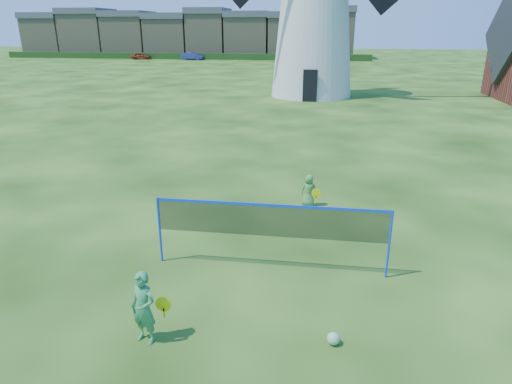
{
  "coord_description": "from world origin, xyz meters",
  "views": [
    {
      "loc": [
        1.6,
        -9.03,
        5.05
      ],
      "look_at": [
        0.2,
        0.5,
        1.5
      ],
      "focal_mm": 31.48,
      "sensor_mm": 36.0,
      "label": 1
    }
  ],
  "objects": [
    {
      "name": "hedge",
      "position": [
        -22.0,
        66.0,
        0.5
      ],
      "size": [
        62.0,
        0.8,
        1.0
      ],
      "primitive_type": "cube",
      "color": "#193814",
      "rests_on": "ground"
    },
    {
      "name": "play_ball",
      "position": [
        1.99,
        -2.67,
        0.11
      ],
      "size": [
        0.22,
        0.22,
        0.22
      ],
      "primitive_type": "sphere",
      "color": "green",
      "rests_on": "ground"
    },
    {
      "name": "car_left",
      "position": [
        -28.36,
        64.4,
        0.55
      ],
      "size": [
        3.42,
        1.84,
        1.11
      ],
      "primitive_type": "imported",
      "rotation": [
        0.0,
        0.0,
        1.74
      ],
      "color": "maroon",
      "rests_on": "ground"
    },
    {
      "name": "player_girl",
      "position": [
        -1.17,
        -3.04,
        0.66
      ],
      "size": [
        0.7,
        0.45,
        1.31
      ],
      "rotation": [
        0.0,
        0.0,
        -0.34
      ],
      "color": "#388C51",
      "rests_on": "ground"
    },
    {
      "name": "badminton_net",
      "position": [
        0.63,
        -0.31,
        1.14
      ],
      "size": [
        5.05,
        0.05,
        1.55
      ],
      "color": "blue",
      "rests_on": "ground"
    },
    {
      "name": "ground",
      "position": [
        0.0,
        0.0,
        0.0
      ],
      "size": [
        220.0,
        220.0,
        0.0
      ],
      "primitive_type": "plane",
      "color": "black",
      "rests_on": "ground"
    },
    {
      "name": "terraced_houses",
      "position": [
        -22.84,
        72.0,
        3.92
      ],
      "size": [
        58.43,
        8.4,
        8.25
      ],
      "color": "#948663",
      "rests_on": "ground"
    },
    {
      "name": "player_boy",
      "position": [
        1.35,
        3.55,
        0.49
      ],
      "size": [
        0.62,
        0.43,
        0.98
      ],
      "rotation": [
        0.0,
        0.0,
        2.95
      ],
      "color": "#4A8C43",
      "rests_on": "ground"
    },
    {
      "name": "windmill",
      "position": [
        0.68,
        26.68,
        6.45
      ],
      "size": [
        12.13,
        6.13,
        17.89
      ],
      "color": "silver",
      "rests_on": "ground"
    },
    {
      "name": "car_right",
      "position": [
        -19.78,
        64.98,
        0.59
      ],
      "size": [
        3.63,
        1.32,
        1.19
      ],
      "primitive_type": "imported",
      "rotation": [
        0.0,
        0.0,
        1.55
      ],
      "color": "navy",
      "rests_on": "ground"
    }
  ]
}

